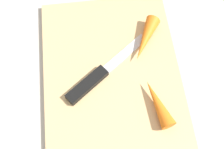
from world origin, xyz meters
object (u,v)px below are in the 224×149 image
Objects in this scene: cutting_board at (112,76)px; carrot_short at (158,103)px; knife at (93,80)px; carrot_long at (145,39)px.

cutting_board is 3.97× the size of carrot_short.
carrot_short reaches higher than knife.
carrot_short is (-0.07, -0.07, 0.02)m from cutting_board.
carrot_short is (-0.13, 0.00, -0.00)m from carrot_long.
knife is at bearing 45.81° from carrot_short.
cutting_board is 0.10m from carrot_short.
knife is (-0.01, 0.04, 0.01)m from cutting_board.
carrot_long is (0.07, -0.11, 0.01)m from knife.
carrot_short reaches higher than cutting_board.
cutting_board is 3.68× the size of carrot_long.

